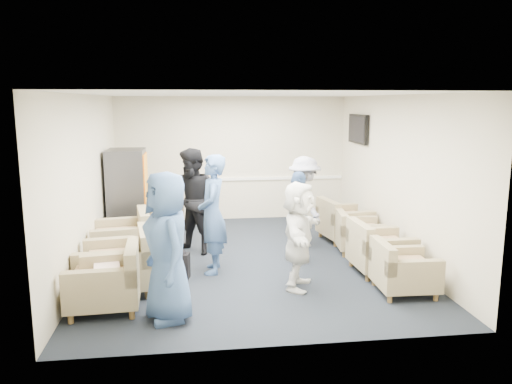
{
  "coord_description": "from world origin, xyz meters",
  "views": [
    {
      "loc": [
        -0.9,
        -7.9,
        2.59
      ],
      "look_at": [
        0.16,
        0.2,
        1.11
      ],
      "focal_mm": 35.0,
      "sensor_mm": 36.0,
      "label": 1
    }
  ],
  "objects": [
    {
      "name": "armchair_right_near",
      "position": [
        1.91,
        -1.71,
        0.31
      ],
      "size": [
        0.8,
        0.8,
        0.62
      ],
      "rotation": [
        0.0,
        0.0,
        1.54
      ],
      "color": "#8A7B59",
      "rests_on": "floor"
    },
    {
      "name": "person_back_right",
      "position": [
        1.11,
        0.71,
        0.82
      ],
      "size": [
        0.8,
        1.15,
        1.63
      ],
      "primitive_type": "imported",
      "rotation": [
        0.0,
        0.0,
        1.77
      ],
      "color": "silver",
      "rests_on": "floor"
    },
    {
      "name": "armchair_left_near",
      "position": [
        -1.96,
        -1.75,
        0.35
      ],
      "size": [
        0.92,
        0.92,
        0.7
      ],
      "rotation": [
        0.0,
        0.0,
        -1.52
      ],
      "color": "#8A7B59",
      "rests_on": "floor"
    },
    {
      "name": "left_wall",
      "position": [
        -2.5,
        0.0,
        1.35
      ],
      "size": [
        0.02,
        6.0,
        2.7
      ],
      "primitive_type": "cube",
      "color": "beige",
      "rests_on": "floor"
    },
    {
      "name": "back_wall",
      "position": [
        0.0,
        3.0,
        1.35
      ],
      "size": [
        5.0,
        0.02,
        2.7
      ],
      "primitive_type": "cube",
      "color": "beige",
      "rests_on": "floor"
    },
    {
      "name": "vending_machine",
      "position": [
        -2.09,
        1.56,
        0.86
      ],
      "size": [
        0.7,
        0.81,
        1.72
      ],
      "color": "#46474D",
      "rests_on": "floor"
    },
    {
      "name": "armchair_right_far",
      "position": [
        1.9,
        0.95,
        0.34
      ],
      "size": [
        0.96,
        0.96,
        0.67
      ],
      "rotation": [
        0.0,
        0.0,
        1.73
      ],
      "color": "#8A7B59",
      "rests_on": "floor"
    },
    {
      "name": "armchair_left_mid",
      "position": [
        -1.87,
        -1.15,
        0.36
      ],
      "size": [
        1.04,
        1.04,
        0.73
      ],
      "rotation": [
        0.0,
        0.0,
        -1.43
      ],
      "color": "#8A7B59",
      "rests_on": "floor"
    },
    {
      "name": "person_back_left",
      "position": [
        -0.87,
        0.5,
        0.91
      ],
      "size": [
        1.12,
        1.1,
        1.82
      ],
      "primitive_type": "imported",
      "rotation": [
        0.0,
        0.0,
        -0.71
      ],
      "color": "black",
      "rests_on": "floor"
    },
    {
      "name": "armchair_left_far",
      "position": [
        -2.0,
        0.13,
        0.36
      ],
      "size": [
        1.04,
        1.04,
        0.73
      ],
      "rotation": [
        0.0,
        0.0,
        -1.41
      ],
      "color": "#8A7B59",
      "rests_on": "floor"
    },
    {
      "name": "front_wall",
      "position": [
        0.0,
        -3.0,
        1.35
      ],
      "size": [
        5.0,
        0.02,
        2.7
      ],
      "primitive_type": "cube",
      "color": "beige",
      "rests_on": "floor"
    },
    {
      "name": "chair_rail",
      "position": [
        0.0,
        2.98,
        0.9
      ],
      "size": [
        4.98,
        0.04,
        0.06
      ],
      "primitive_type": "cube",
      "color": "white",
      "rests_on": "back_wall"
    },
    {
      "name": "tv",
      "position": [
        2.44,
        1.8,
        2.05
      ],
      "size": [
        0.1,
        1.0,
        0.58
      ],
      "color": "black",
      "rests_on": "right_wall"
    },
    {
      "name": "armchair_right_midnear",
      "position": [
        1.9,
        -0.86,
        0.34
      ],
      "size": [
        0.87,
        0.87,
        0.68
      ],
      "rotation": [
        0.0,
        0.0,
        1.61
      ],
      "color": "#8A7B59",
      "rests_on": "floor"
    },
    {
      "name": "backpack",
      "position": [
        -1.09,
        -0.74,
        0.24
      ],
      "size": [
        0.3,
        0.24,
        0.46
      ],
      "rotation": [
        0.0,
        0.0,
        -0.21
      ],
      "color": "black",
      "rests_on": "floor"
    },
    {
      "name": "armchair_corner",
      "position": [
        -1.52,
        2.32,
        0.32
      ],
      "size": [
        0.92,
        0.92,
        0.64
      ],
      "rotation": [
        0.0,
        0.0,
        3.31
      ],
      "color": "#8A7B59",
      "rests_on": "floor"
    },
    {
      "name": "person_front_left",
      "position": [
        -1.2,
        -2.14,
        0.9
      ],
      "size": [
        0.83,
        1.02,
        1.8
      ],
      "primitive_type": "imported",
      "rotation": [
        0.0,
        0.0,
        -1.24
      ],
      "color": "#3A598D",
      "rests_on": "floor"
    },
    {
      "name": "floor",
      "position": [
        0.0,
        0.0,
        0.0
      ],
      "size": [
        6.0,
        6.0,
        0.0
      ],
      "primitive_type": "plane",
      "color": "black",
      "rests_on": "ground"
    },
    {
      "name": "person_mid_left",
      "position": [
        -0.59,
        -0.51,
        0.91
      ],
      "size": [
        0.49,
        0.7,
        1.82
      ],
      "primitive_type": "imported",
      "rotation": [
        0.0,
        0.0,
        -1.66
      ],
      "color": "#3A598D",
      "rests_on": "floor"
    },
    {
      "name": "ceiling",
      "position": [
        0.0,
        0.0,
        2.7
      ],
      "size": [
        6.0,
        6.0,
        0.0
      ],
      "primitive_type": "plane",
      "rotation": [
        3.14,
        0.0,
        0.0
      ],
      "color": "silver",
      "rests_on": "back_wall"
    },
    {
      "name": "pillow",
      "position": [
        -1.97,
        -1.75,
        0.52
      ],
      "size": [
        0.37,
        0.45,
        0.12
      ],
      "primitive_type": "cube",
      "rotation": [
        0.0,
        0.0,
        -1.41
      ],
      "color": "white",
      "rests_on": "armchair_left_near"
    },
    {
      "name": "person_front_right",
      "position": [
        0.56,
        -1.33,
        0.76
      ],
      "size": [
        0.9,
        1.48,
        1.52
      ],
      "primitive_type": "imported",
      "rotation": [
        0.0,
        0.0,
        1.22
      ],
      "color": "white",
      "rests_on": "floor"
    },
    {
      "name": "armchair_right_midfar",
      "position": [
        1.92,
        0.22,
        0.31
      ],
      "size": [
        0.85,
        0.85,
        0.61
      ],
      "rotation": [
        0.0,
        0.0,
        1.45
      ],
      "color": "#8A7B59",
      "rests_on": "floor"
    },
    {
      "name": "person_mid_right",
      "position": [
        0.8,
        -0.16,
        0.75
      ],
      "size": [
        0.4,
        0.89,
        1.49
      ],
      "primitive_type": "imported",
      "rotation": [
        0.0,
        0.0,
        1.52
      ],
      "color": "#3A598D",
      "rests_on": "floor"
    },
    {
      "name": "right_wall",
      "position": [
        2.5,
        0.0,
        1.35
      ],
      "size": [
        0.02,
        6.0,
        2.7
      ],
      "primitive_type": "cube",
      "color": "beige",
      "rests_on": "floor"
    }
  ]
}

